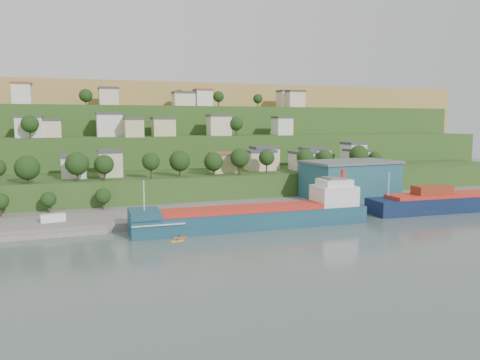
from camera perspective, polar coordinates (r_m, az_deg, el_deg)
name	(u,v)px	position (r m, az deg, el deg)	size (l,w,h in m)	color
ground	(256,235)	(117.53, 2.01, -6.67)	(500.00, 500.00, 0.00)	#44534F
quay	(283,210)	(150.39, 5.22, -3.64)	(220.00, 26.00, 4.00)	slate
pebble_beach	(24,232)	(131.88, -24.82, -5.81)	(40.00, 18.00, 2.40)	slate
hillside	(152,169)	(279.44, -10.73, 1.28)	(360.00, 211.54, 96.00)	#284719
cargo_ship_near	(260,217)	(125.87, 2.41, -4.51)	(64.38, 11.13, 16.51)	navy
cargo_ship_far	(463,202)	(165.86, 25.56, -2.38)	(61.47, 12.95, 16.59)	#0D123B
warehouse	(350,179)	(164.36, 13.25, 0.10)	(32.27, 21.15, 12.80)	#205360
caravan	(53,219)	(132.22, -21.83, -4.47)	(6.10, 2.54, 2.85)	white
dinghy	(51,225)	(130.30, -22.03, -5.12)	(3.64, 1.36, 0.73)	silver
kayak_orange	(180,237)	(115.29, -7.31, -6.87)	(3.48, 0.76, 0.86)	#D45412
kayak_yellow	(177,240)	(111.98, -7.66, -7.31)	(3.25, 1.05, 0.80)	gold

